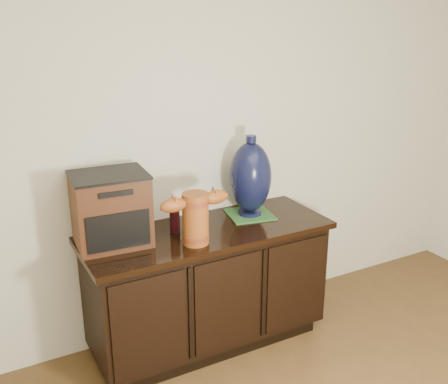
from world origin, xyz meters
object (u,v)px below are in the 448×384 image
spray_can (175,218)px  sideboard (208,286)px  terracotta_vessel (195,215)px  lamp_base (250,178)px  tv_radio (111,209)px

spray_can → sideboard: bearing=-19.3°
terracotta_vessel → lamp_base: (0.47, 0.21, 0.08)m
terracotta_vessel → spray_can: bearing=99.4°
tv_radio → spray_can: bearing=1.6°
terracotta_vessel → spray_can: (-0.04, 0.20, -0.08)m
spray_can → lamp_base: bearing=1.9°
terracotta_vessel → tv_radio: (-0.40, 0.21, 0.04)m
tv_radio → lamp_base: size_ratio=0.84×
sideboard → lamp_base: 0.70m
terracotta_vessel → spray_can: size_ratio=2.34×
lamp_base → spray_can: size_ratio=2.88×
sideboard → tv_radio: tv_radio is taller
terracotta_vessel → sideboard: bearing=43.2°
terracotta_vessel → tv_radio: size_ratio=0.97×
sideboard → spray_can: 0.49m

